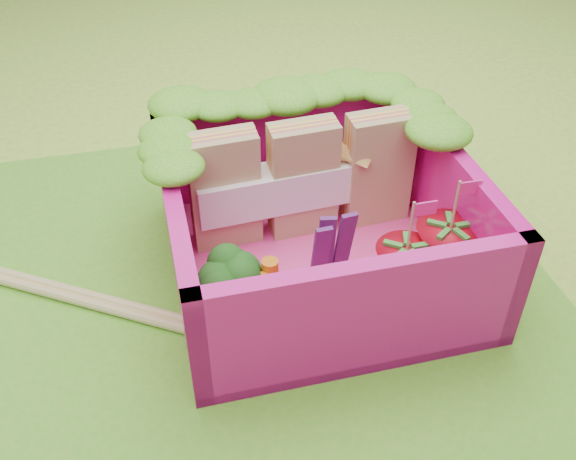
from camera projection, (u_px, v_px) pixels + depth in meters
The scene contains 13 objects.
ground at pixel (259, 279), 2.98m from camera, with size 14.00×14.00×0.00m, color #7DBC35.
placemat at pixel (258, 277), 2.97m from camera, with size 2.60×2.60×0.03m, color #59AF27.
bento_floor at pixel (316, 263), 2.98m from camera, with size 1.30×1.30×0.05m, color #FF4199.
bento_box at pixel (318, 221), 2.83m from camera, with size 1.30×1.30×0.55m.
lettuce_ruffle at pixel (293, 107), 2.96m from camera, with size 1.43×0.76×0.11m.
sandwich_stack at pixel (304, 179), 2.99m from camera, with size 1.07×0.23×0.56m.
broccoli at pixel (228, 284), 2.56m from camera, with size 0.33×0.33×0.27m.
carrot_sticks at pixel (266, 292), 2.61m from camera, with size 0.12×0.12×0.27m.
purple_wedges at pixel (330, 250), 2.73m from camera, with size 0.20×0.09×0.38m.
strawberry_left at pixel (404, 272), 2.70m from camera, with size 0.26×0.26×0.50m.
strawberry_right at pixel (446, 254), 2.77m from camera, with size 0.29×0.29×0.53m.
snap_peas at pixel (415, 275), 2.85m from camera, with size 0.65×0.50×0.05m.
chopsticks at pixel (41, 286), 2.86m from camera, with size 2.03×1.32×0.05m.
Camera 1 is at (-0.40, -2.16, 2.03)m, focal length 40.00 mm.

